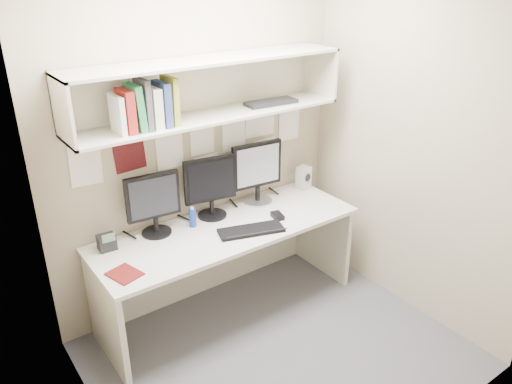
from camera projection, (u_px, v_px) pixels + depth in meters
floor at (280, 354)px, 3.48m from camera, size 2.40×2.00×0.01m
wall_back at (199, 140)px, 3.68m from camera, size 2.40×0.02×2.60m
wall_front at (426, 257)px, 2.21m from camera, size 2.40×0.02×2.60m
wall_left at (82, 245)px, 2.31m from camera, size 0.02×2.00×2.60m
wall_right at (414, 145)px, 3.58m from camera, size 0.02×2.00×2.60m
desk at (228, 268)px, 3.81m from camera, size 2.00×0.70×0.73m
overhead_hutch at (207, 87)px, 3.41m from camera, size 2.00×0.38×0.40m
pinned_papers at (200, 147)px, 3.70m from camera, size 1.92×0.01×0.48m
monitor_left at (153, 202)px, 3.47m from camera, size 0.39×0.21×0.45m
monitor_center at (210, 185)px, 3.72m from camera, size 0.40×0.22×0.47m
monitor_right at (257, 171)px, 3.94m from camera, size 0.43×0.24×0.50m
keyboard at (251, 230)px, 3.58m from camera, size 0.50×0.30×0.02m
mouse at (277, 216)px, 3.78m from camera, size 0.10×0.13×0.04m
speaker at (304, 178)px, 4.25m from camera, size 0.12×0.12×0.20m
blue_bottle at (193, 217)px, 3.63m from camera, size 0.05×0.05×0.15m
maroon_notebook at (125, 274)px, 3.09m from camera, size 0.21×0.24×0.01m
desk_phone at (107, 242)px, 3.35m from camera, size 0.12×0.11×0.14m
book_stack at (145, 107)px, 3.09m from camera, size 0.39×0.19×0.31m
hutch_tray at (271, 102)px, 3.69m from camera, size 0.41×0.18×0.03m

